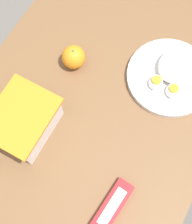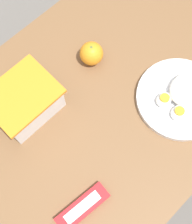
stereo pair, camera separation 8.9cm
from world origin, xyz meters
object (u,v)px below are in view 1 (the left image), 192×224
(food_container, at_px, (25,122))
(candy_bar, at_px, (112,207))
(rice_plate, at_px, (171,74))
(orange_fruit, at_px, (74,57))

(food_container, distance_m, candy_bar, 0.33)
(food_container, bearing_deg, rice_plate, -40.35)
(food_container, bearing_deg, candy_bar, -104.22)
(rice_plate, bearing_deg, orange_fruit, 109.15)
(orange_fruit, bearing_deg, food_container, 177.23)
(orange_fruit, height_order, rice_plate, orange_fruit)
(food_container, distance_m, orange_fruit, 0.25)
(orange_fruit, distance_m, rice_plate, 0.30)
(food_container, xyz_separation_m, rice_plate, (0.34, -0.29, -0.03))
(orange_fruit, relative_size, candy_bar, 0.46)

